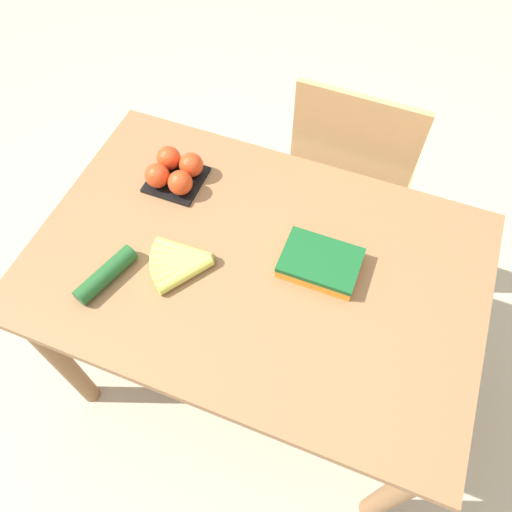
{
  "coord_description": "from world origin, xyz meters",
  "views": [
    {
      "loc": [
        0.25,
        -0.64,
        1.86
      ],
      "look_at": [
        0.0,
        0.0,
        0.78
      ],
      "focal_mm": 35.0,
      "sensor_mm": 36.0,
      "label": 1
    }
  ],
  "objects": [
    {
      "name": "ground_plane",
      "position": [
        0.0,
        0.0,
        0.0
      ],
      "size": [
        12.0,
        12.0,
        0.0
      ],
      "primitive_type": "plane",
      "color": "#B7A88E"
    },
    {
      "name": "dining_table",
      "position": [
        0.0,
        0.0,
        0.64
      ],
      "size": [
        1.18,
        0.79,
        0.75
      ],
      "color": "olive",
      "rests_on": "ground_plane"
    },
    {
      "name": "chair",
      "position": [
        0.13,
        0.61,
        0.5
      ],
      "size": [
        0.43,
        0.41,
        0.96
      ],
      "rotation": [
        0.0,
        0.0,
        3.12
      ],
      "color": "tan",
      "rests_on": "ground_plane"
    },
    {
      "name": "banana_bunch",
      "position": [
        -0.17,
        -0.08,
        0.77
      ],
      "size": [
        0.17,
        0.16,
        0.03
      ],
      "color": "brown",
      "rests_on": "dining_table"
    },
    {
      "name": "tomato_pack",
      "position": [
        -0.32,
        0.18,
        0.79
      ],
      "size": [
        0.15,
        0.15,
        0.08
      ],
      "color": "black",
      "rests_on": "dining_table"
    },
    {
      "name": "carrot_bag",
      "position": [
        0.16,
        0.05,
        0.78
      ],
      "size": [
        0.2,
        0.14,
        0.04
      ],
      "color": "orange",
      "rests_on": "dining_table"
    },
    {
      "name": "cucumber_near",
      "position": [
        -0.34,
        -0.19,
        0.78
      ],
      "size": [
        0.1,
        0.19,
        0.05
      ],
      "color": "#1E5123",
      "rests_on": "dining_table"
    }
  ]
}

